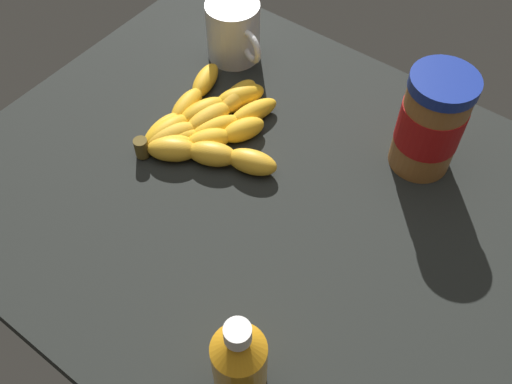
# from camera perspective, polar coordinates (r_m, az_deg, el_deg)

# --- Properties ---
(ground_plane) EXTENTS (0.87, 0.67, 0.04)m
(ground_plane) POSITION_cam_1_polar(r_m,az_deg,el_deg) (0.80, 1.89, -1.64)
(ground_plane) COLOR black
(banana_bunch) EXTENTS (0.23, 0.22, 0.04)m
(banana_bunch) POSITION_cam_1_polar(r_m,az_deg,el_deg) (0.85, -5.09, 6.58)
(banana_bunch) COLOR gold
(banana_bunch) RESTS_ON ground_plane
(peanut_butter_jar) EXTENTS (0.09, 0.09, 0.16)m
(peanut_butter_jar) POSITION_cam_1_polar(r_m,az_deg,el_deg) (0.80, 16.98, 6.61)
(peanut_butter_jar) COLOR #9E602D
(peanut_butter_jar) RESTS_ON ground_plane
(honey_bottle) EXTENTS (0.06, 0.06, 0.13)m
(honey_bottle) POSITION_cam_1_polar(r_m,az_deg,el_deg) (0.61, -1.68, -16.29)
(honey_bottle) COLOR orange
(honey_bottle) RESTS_ON ground_plane
(coffee_mug) EXTENTS (0.12, 0.09, 0.10)m
(coffee_mug) POSITION_cam_1_polar(r_m,az_deg,el_deg) (0.96, -2.21, 15.67)
(coffee_mug) COLOR silver
(coffee_mug) RESTS_ON ground_plane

